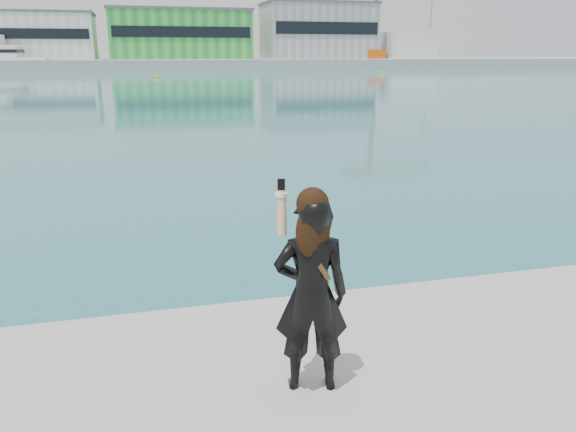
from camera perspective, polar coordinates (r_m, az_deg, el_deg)
The scene contains 10 objects.
ground at distance 5.89m, azimuth 6.60°, elevation -18.74°, with size 500.00×500.00×0.00m, color #176A6D.
far_quay at distance 134.50m, azimuth -14.35°, elevation 14.78°, with size 320.00×40.00×2.00m, color #9E9E99.
warehouse_white at distance 134.02m, azimuth -24.35°, elevation 16.35°, with size 24.48×15.35×9.50m.
warehouse_green at distance 132.87m, azimuth -10.92°, elevation 17.68°, with size 30.60×16.36×10.50m.
warehouse_grey_right at distance 138.98m, azimuth 3.03°, elevation 18.27°, with size 25.50×15.35×12.50m.
ancillary_shed at distance 145.25m, azimuth 11.92°, elevation 16.59°, with size 12.00×10.00×6.00m, color silver.
flagpole_right at distance 127.77m, azimuth -4.04°, elevation 17.66°, with size 1.28×0.16×8.00m.
buoy_near at distance 97.76m, azimuth 9.53°, elevation 14.08°, with size 0.50×0.50×0.50m, color #F2ED0C.
buoy_extra at distance 81.94m, azimuth -13.19°, elevation 13.51°, with size 0.50×0.50×0.50m, color #F2ED0C.
woman at distance 4.30m, azimuth 2.36°, elevation -7.43°, with size 0.64×0.49×1.66m.
Camera 1 is at (-1.83, -4.47, 3.37)m, focal length 35.00 mm.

